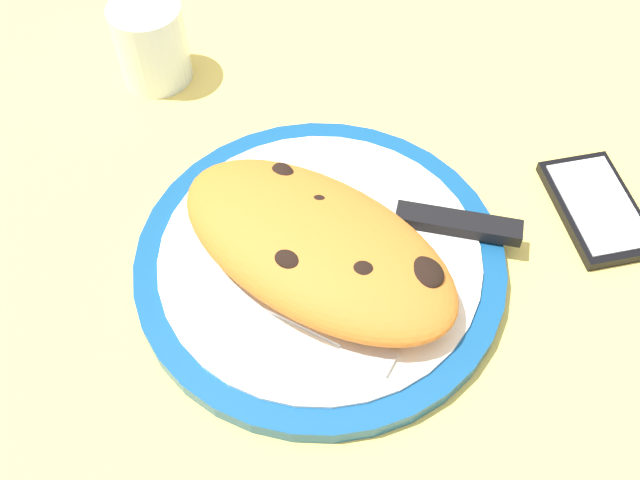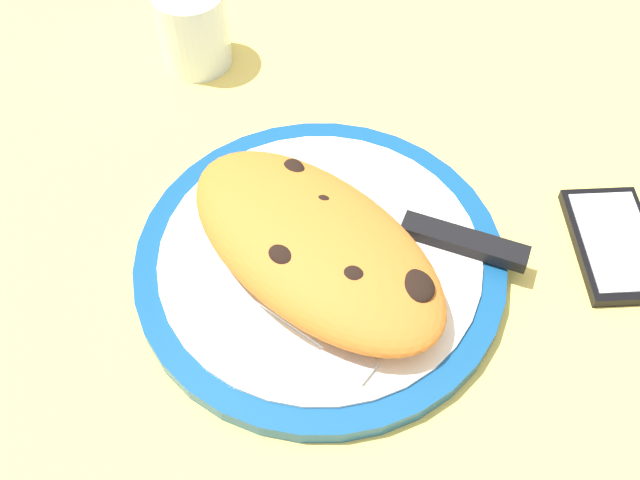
{
  "view_description": "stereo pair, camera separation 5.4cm",
  "coord_description": "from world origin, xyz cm",
  "views": [
    {
      "loc": [
        11.06,
        -32.27,
        51.34
      ],
      "look_at": [
        0.0,
        0.0,
        3.85
      ],
      "focal_mm": 41.84,
      "sensor_mm": 36.0,
      "label": 1
    },
    {
      "loc": [
        15.99,
        -30.13,
        51.34
      ],
      "look_at": [
        0.0,
        0.0,
        3.85
      ],
      "focal_mm": 41.84,
      "sensor_mm": 36.0,
      "label": 2
    }
  ],
  "objects": [
    {
      "name": "ground_plane",
      "position": [
        0.0,
        0.0,
        -1.5
      ],
      "size": [
        150.0,
        150.0,
        3.0
      ],
      "primitive_type": "cube",
      "color": "#EACC60"
    },
    {
      "name": "plate",
      "position": [
        0.0,
        0.0,
        0.89
      ],
      "size": [
        30.16,
        30.16,
        1.85
      ],
      "color": "navy",
      "rests_on": "ground_plane"
    },
    {
      "name": "calzone",
      "position": [
        0.07,
        -0.9,
        4.25
      ],
      "size": [
        26.89,
        19.11,
        4.76
      ],
      "color": "orange",
      "rests_on": "plate"
    },
    {
      "name": "fork",
      "position": [
        1.25,
        -6.5,
        2.05
      ],
      "size": [
        17.54,
        4.44,
        0.4
      ],
      "color": "silver",
      "rests_on": "plate"
    },
    {
      "name": "knife",
      "position": [
        7.06,
        5.88,
        2.35
      ],
      "size": [
        23.15,
        4.59,
        1.2
      ],
      "color": "silver",
      "rests_on": "plate"
    },
    {
      "name": "smartphone",
      "position": [
        20.85,
        13.27,
        0.56
      ],
      "size": [
        11.46,
        13.13,
        1.16
      ],
      "color": "black",
      "rests_on": "ground_plane"
    },
    {
      "name": "water_glass",
      "position": [
        -22.98,
        16.71,
        3.51
      ],
      "size": [
        6.96,
        6.96,
        8.16
      ],
      "color": "silver",
      "rests_on": "ground_plane"
    }
  ]
}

